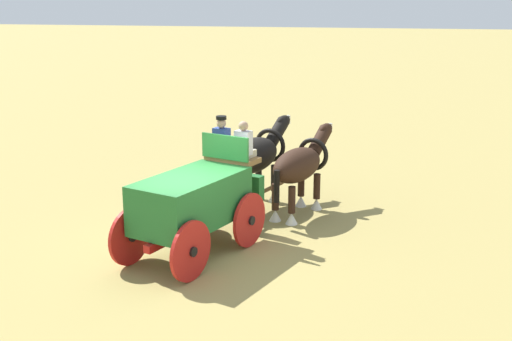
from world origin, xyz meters
TOP-DOWN VIEW (x-y plane):
  - ground_plane at (0.00, 0.00)m, footprint 220.00×220.00m
  - show_wagon at (0.16, -0.05)m, footprint 5.62×2.61m
  - draft_horse_near at (3.71, -0.53)m, footprint 2.92×1.46m
  - draft_horse_off at (3.32, -1.77)m, footprint 2.92×1.43m

SIDE VIEW (x-z plane):
  - ground_plane at x=0.00m, z-range 0.00..0.00m
  - show_wagon at x=0.16m, z-range -0.18..2.59m
  - draft_horse_off at x=3.32m, z-range 0.20..2.32m
  - draft_horse_near at x=3.71m, z-range 0.24..2.45m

